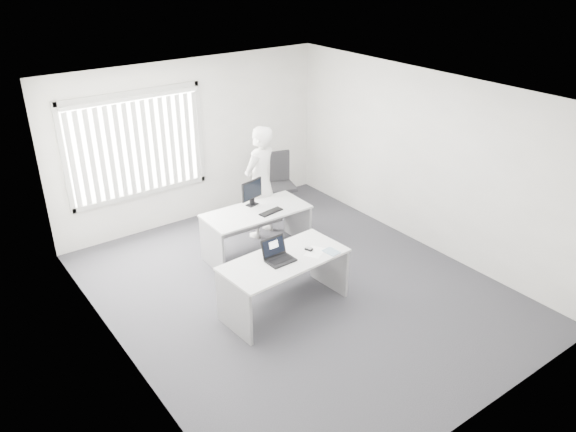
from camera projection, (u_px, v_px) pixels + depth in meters
ground at (297, 289)px, 8.03m from camera, size 6.00×6.00×0.00m
wall_back at (192, 142)px, 9.59m from camera, size 5.00×0.02×2.80m
wall_front at (491, 307)px, 5.24m from camera, size 5.00×0.02×2.80m
wall_left at (114, 257)px, 6.09m from camera, size 0.02×6.00×2.80m
wall_right at (425, 161)px, 8.74m from camera, size 0.02×6.00×2.80m
ceiling at (299, 95)px, 6.80m from camera, size 5.00×6.00×0.02m
window at (136, 145)px, 8.96m from camera, size 2.32×0.06×1.76m
blinds at (138, 148)px, 8.93m from camera, size 2.20×0.10×1.50m
desk_near at (284, 272)px, 7.39m from camera, size 1.73×0.90×0.77m
desk_far at (257, 223)px, 8.75m from camera, size 1.65×0.79×0.75m
office_chair at (280, 193)px, 10.28m from camera, size 0.77×0.77×1.08m
person at (260, 182)px, 9.15m from camera, size 0.80×0.66×1.89m
laptop at (281, 252)px, 7.17m from camera, size 0.37×0.33×0.28m
paper_sheet at (315, 252)px, 7.45m from camera, size 0.36×0.33×0.00m
mouse at (309, 249)px, 7.48m from camera, size 0.09×0.12×0.04m
booklet at (331, 252)px, 7.45m from camera, size 0.17×0.23×0.01m
keyboard at (271, 212)px, 8.59m from camera, size 0.41×0.19×0.02m
monitor at (252, 193)px, 8.75m from camera, size 0.43×0.22×0.42m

